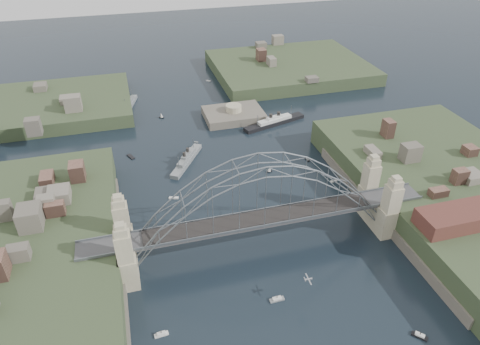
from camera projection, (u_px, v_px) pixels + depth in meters
name	position (u px, v px, depth m)	size (l,w,h in m)	color
ground	(260.00, 245.00, 108.10)	(500.00, 500.00, 0.00)	black
bridge	(261.00, 205.00, 101.35)	(84.00, 13.80, 24.60)	#444446
shore_west	(6.00, 287.00, 94.13)	(50.50, 90.00, 12.00)	#314024
shore_east	(459.00, 201.00, 119.91)	(50.50, 90.00, 12.00)	#314024
headland_nw	(53.00, 110.00, 172.04)	(60.00, 45.00, 9.00)	#314024
headland_ne	(289.00, 71.00, 207.60)	(70.00, 55.00, 9.50)	#314024
fort_island	(234.00, 119.00, 167.41)	(22.00, 16.00, 9.40)	#5B5449
wharf_shed	(460.00, 217.00, 101.23)	(20.00, 8.00, 4.00)	#592D26
finger_pier	(472.00, 295.00, 93.91)	(4.00, 22.00, 1.40)	#444446
naval_cruiser_near	(187.00, 160.00, 139.75)	(13.01, 18.74, 6.11)	gray
naval_cruiser_far	(129.00, 105.00, 175.40)	(7.62, 17.92, 6.07)	gray
ocean_liner	(274.00, 122.00, 162.36)	(25.22, 10.41, 6.20)	black
aeroplane	(308.00, 279.00, 89.86)	(1.74, 3.28, 0.48)	#A2A4A9
small_boat_a	(174.00, 198.00, 124.07)	(2.81, 1.55, 0.45)	silver
small_boat_b	(270.00, 169.00, 135.14)	(1.79, 1.20, 2.38)	silver
small_boat_c	(277.00, 299.00, 93.43)	(3.24, 1.14, 1.43)	silver
small_boat_d	(307.00, 159.00, 141.43)	(0.80, 2.35, 1.43)	silver
small_boat_e	(131.00, 157.00, 143.03)	(2.58, 3.81, 0.45)	silver
small_boat_f	(196.00, 142.00, 151.05)	(1.43, 1.09, 0.45)	silver
small_boat_g	(420.00, 336.00, 85.83)	(2.83, 2.96, 1.43)	silver
small_boat_h	(161.00, 116.00, 166.82)	(2.01, 1.44, 2.38)	silver
small_boat_i	(334.00, 181.00, 131.16)	(2.12, 0.88, 0.45)	silver
small_boat_j	(161.00, 334.00, 86.12)	(2.83, 1.11, 1.43)	silver
small_boat_k	(208.00, 81.00, 198.84)	(2.03, 1.99, 0.45)	silver
small_boat_l	(109.00, 206.00, 119.86)	(2.63, 1.42, 2.38)	silver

